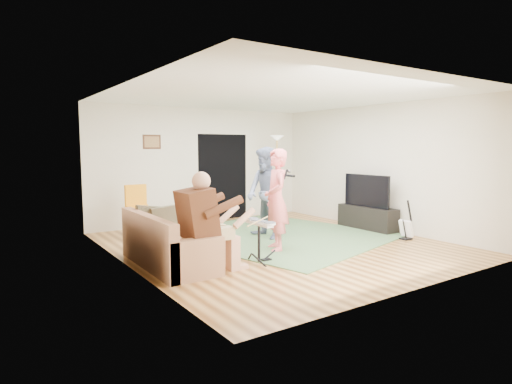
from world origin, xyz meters
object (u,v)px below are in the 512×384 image
(sofa, at_px, (164,248))
(television, at_px, (367,191))
(guitarist, at_px, (266,193))
(drum_kit, at_px, (259,244))
(dining_chair, at_px, (139,219))
(tv_cabinet, at_px, (367,218))
(singer, at_px, (276,200))
(torchiere_lamp, at_px, (277,163))
(guitar_spare, at_px, (406,228))

(sofa, xyz_separation_m, television, (4.74, 0.27, 0.58))
(guitarist, bearing_deg, drum_kit, -40.10)
(drum_kit, xyz_separation_m, guitarist, (1.12, 1.39, 0.60))
(drum_kit, bearing_deg, television, 14.90)
(dining_chair, relative_size, tv_cabinet, 0.75)
(sofa, height_order, guitarist, guitarist)
(sofa, xyz_separation_m, guitarist, (2.41, 0.74, 0.63))
(sofa, bearing_deg, dining_chair, 80.56)
(dining_chair, xyz_separation_m, television, (4.38, -1.89, 0.48))
(sofa, distance_m, drum_kit, 1.44)
(sofa, xyz_separation_m, singer, (2.00, -0.14, 0.61))
(singer, distance_m, dining_chair, 2.87)
(guitarist, xyz_separation_m, torchiere_lamp, (1.37, 1.49, 0.52))
(singer, xyz_separation_m, guitar_spare, (2.60, -0.73, -0.66))
(torchiere_lamp, bearing_deg, singer, -126.97)
(dining_chair, relative_size, television, 0.88)
(guitarist, xyz_separation_m, dining_chair, (-2.05, 1.42, -0.52))
(drum_kit, relative_size, guitarist, 0.38)
(drum_kit, height_order, guitar_spare, guitar_spare)
(singer, xyz_separation_m, tv_cabinet, (2.79, 0.41, -0.63))
(sofa, bearing_deg, drum_kit, -26.77)
(guitarist, distance_m, television, 2.38)
(guitar_spare, relative_size, torchiere_lamp, 0.37)
(torchiere_lamp, height_order, dining_chair, torchiere_lamp)
(sofa, distance_m, guitar_spare, 4.68)
(sofa, height_order, torchiere_lamp, torchiere_lamp)
(sofa, bearing_deg, torchiere_lamp, 30.51)
(guitarist, height_order, television, guitarist)
(sofa, relative_size, drum_kit, 2.92)
(singer, relative_size, dining_chair, 1.68)
(dining_chair, bearing_deg, guitarist, -36.21)
(dining_chair, height_order, tv_cabinet, dining_chair)
(sofa, height_order, guitar_spare, sofa)
(sofa, height_order, dining_chair, dining_chair)
(guitarist, bearing_deg, dining_chair, -125.76)
(guitar_spare, xyz_separation_m, tv_cabinet, (0.19, 1.14, 0.03))
(guitar_spare, bearing_deg, television, 83.22)
(drum_kit, distance_m, singer, 1.05)
(singer, bearing_deg, television, 120.29)
(torchiere_lamp, bearing_deg, guitar_spare, -75.22)
(drum_kit, distance_m, guitarist, 1.89)
(singer, distance_m, tv_cabinet, 2.89)
(singer, height_order, dining_chair, singer)
(dining_chair, bearing_deg, drum_kit, -73.29)
(torchiere_lamp, bearing_deg, dining_chair, -178.76)
(guitarist, xyz_separation_m, television, (2.33, -0.47, -0.05))
(guitar_spare, distance_m, torchiere_lamp, 3.42)
(singer, height_order, tv_cabinet, singer)
(guitar_spare, height_order, dining_chair, dining_chair)
(sofa, height_order, tv_cabinet, sofa)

